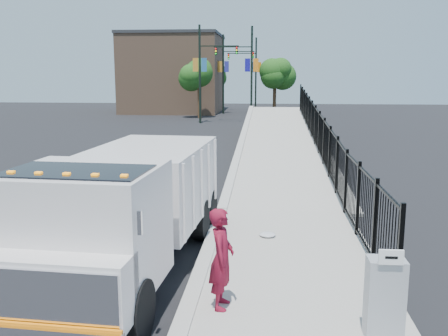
{
  "coord_description": "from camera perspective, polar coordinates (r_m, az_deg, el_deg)",
  "views": [
    {
      "loc": [
        1.33,
        -10.15,
        4.05
      ],
      "look_at": [
        0.24,
        2.0,
        1.75
      ],
      "focal_mm": 40.0,
      "sensor_mm": 36.0,
      "label": 1
    }
  ],
  "objects": [
    {
      "name": "ground",
      "position": [
        11.0,
        -2.2,
        -10.9
      ],
      "size": [
        120.0,
        120.0,
        0.0
      ],
      "primitive_type": "plane",
      "color": "black",
      "rests_on": "ground"
    },
    {
      "name": "sidewalk",
      "position": [
        9.09,
        8.69,
        -15.46
      ],
      "size": [
        3.55,
        12.0,
        0.12
      ],
      "primitive_type": "cube",
      "color": "#9E998E",
      "rests_on": "ground"
    },
    {
      "name": "curb",
      "position": [
        9.16,
        -3.85,
        -15.01
      ],
      "size": [
        0.3,
        12.0,
        0.16
      ],
      "primitive_type": "cube",
      "color": "#ADAAA3",
      "rests_on": "ground"
    },
    {
      "name": "ramp",
      "position": [
        26.47,
        6.81,
        1.81
      ],
      "size": [
        3.95,
        24.06,
        3.19
      ],
      "primitive_type": "cube",
      "rotation": [
        0.06,
        0.0,
        0.0
      ],
      "color": "#9E998E",
      "rests_on": "ground"
    },
    {
      "name": "iron_fence",
      "position": [
        22.48,
        10.77,
        2.45
      ],
      "size": [
        0.1,
        28.0,
        1.8
      ],
      "primitive_type": "cube",
      "color": "black",
      "rests_on": "ground"
    },
    {
      "name": "truck",
      "position": [
        10.31,
        -11.05,
        -4.03
      ],
      "size": [
        2.91,
        7.72,
        2.6
      ],
      "rotation": [
        0.0,
        0.0,
        -0.06
      ],
      "color": "black",
      "rests_on": "ground"
    },
    {
      "name": "worker",
      "position": [
        8.54,
        -0.28,
        -10.29
      ],
      "size": [
        0.44,
        0.65,
        1.74
      ],
      "primitive_type": "imported",
      "rotation": [
        0.0,
        0.0,
        1.53
      ],
      "color": "maroon",
      "rests_on": "sidewalk"
    },
    {
      "name": "utility_cabinet",
      "position": [
        8.07,
        17.88,
        -14.01
      ],
      "size": [
        0.55,
        0.4,
        1.25
      ],
      "primitive_type": "cube",
      "color": "gray",
      "rests_on": "sidewalk"
    },
    {
      "name": "arrow_sign",
      "position": [
        7.6,
        18.56,
        -9.64
      ],
      "size": [
        0.35,
        0.04,
        0.22
      ],
      "primitive_type": "cube",
      "color": "white",
      "rests_on": "utility_cabinet"
    },
    {
      "name": "debris",
      "position": [
        12.4,
        4.99,
        -7.57
      ],
      "size": [
        0.4,
        0.4,
        0.1
      ],
      "primitive_type": "ellipsoid",
      "color": "silver",
      "rests_on": "sidewalk"
    },
    {
      "name": "light_pole_0",
      "position": [
        41.82,
        -2.36,
        11.11
      ],
      "size": [
        3.77,
        0.22,
        8.0
      ],
      "color": "black",
      "rests_on": "ground"
    },
    {
      "name": "light_pole_1",
      "position": [
        43.05,
        2.76,
        11.09
      ],
      "size": [
        3.77,
        0.22,
        8.0
      ],
      "color": "black",
      "rests_on": "ground"
    },
    {
      "name": "light_pole_2",
      "position": [
        51.96,
        0.26,
        11.03
      ],
      "size": [
        3.78,
        0.22,
        8.0
      ],
      "color": "black",
      "rests_on": "ground"
    },
    {
      "name": "light_pole_3",
      "position": [
        56.3,
        3.35,
        10.99
      ],
      "size": [
        3.77,
        0.22,
        8.0
      ],
      "color": "black",
      "rests_on": "ground"
    },
    {
      "name": "tree_0",
      "position": [
        46.57,
        -2.83,
        10.54
      ],
      "size": [
        2.65,
        2.65,
        5.33
      ],
      "color": "#382314",
      "rests_on": "ground"
    },
    {
      "name": "tree_1",
      "position": [
        50.86,
        5.84,
        10.5
      ],
      "size": [
        2.51,
        2.51,
        5.26
      ],
      "color": "#382314",
      "rests_on": "ground"
    },
    {
      "name": "tree_2",
      "position": [
        59.86,
        -1.21,
        10.6
      ],
      "size": [
        2.93,
        2.93,
        5.47
      ],
      "color": "#382314",
      "rests_on": "ground"
    },
    {
      "name": "building",
      "position": [
        55.12,
        -5.76,
        10.58
      ],
      "size": [
        10.0,
        10.0,
        8.0
      ],
      "primitive_type": "cube",
      "color": "#8C664C",
      "rests_on": "ground"
    }
  ]
}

